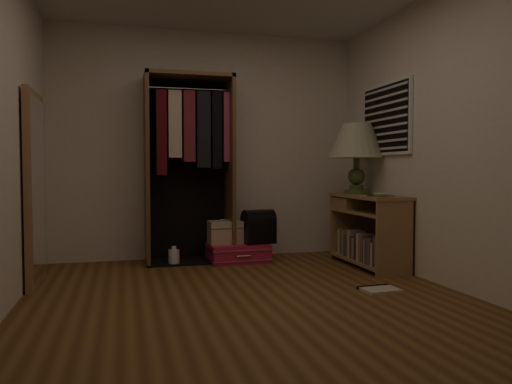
# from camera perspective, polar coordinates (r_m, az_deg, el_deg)

# --- Properties ---
(ground) EXTENTS (4.00, 4.00, 0.00)m
(ground) POSITION_cam_1_polar(r_m,az_deg,el_deg) (3.99, -0.67, -12.20)
(ground) COLOR brown
(ground) RESTS_ON ground
(room_walls) EXTENTS (3.52, 4.02, 2.60)m
(room_walls) POSITION_cam_1_polar(r_m,az_deg,el_deg) (3.95, 0.24, 9.58)
(room_walls) COLOR silver
(room_walls) RESTS_ON ground
(console_bookshelf) EXTENTS (0.42, 1.12, 0.75)m
(console_bookshelf) POSITION_cam_1_polar(r_m,az_deg,el_deg) (5.42, 12.54, -4.10)
(console_bookshelf) COLOR #987149
(console_bookshelf) RESTS_ON ground
(open_wardrobe) EXTENTS (0.97, 0.50, 2.05)m
(open_wardrobe) POSITION_cam_1_polar(r_m,az_deg,el_deg) (5.57, -7.41, 4.66)
(open_wardrobe) COLOR brown
(open_wardrobe) RESTS_ON ground
(floor_mirror) EXTENTS (0.06, 0.80, 1.70)m
(floor_mirror) POSITION_cam_1_polar(r_m,az_deg,el_deg) (4.80, -23.92, 0.35)
(floor_mirror) COLOR #A2724E
(floor_mirror) RESTS_ON ground
(pink_suitcase) EXTENTS (0.68, 0.50, 0.20)m
(pink_suitcase) POSITION_cam_1_polar(r_m,az_deg,el_deg) (5.55, -2.09, -6.93)
(pink_suitcase) COLOR #C11744
(pink_suitcase) RESTS_ON ground
(train_case) EXTENTS (0.38, 0.27, 0.27)m
(train_case) POSITION_cam_1_polar(r_m,az_deg,el_deg) (5.54, -3.54, -4.57)
(train_case) COLOR #B8AC8D
(train_case) RESTS_ON pink_suitcase
(black_bag) EXTENTS (0.38, 0.28, 0.37)m
(black_bag) POSITION_cam_1_polar(r_m,az_deg,el_deg) (5.53, 0.28, -3.90)
(black_bag) COLOR black
(black_bag) RESTS_ON pink_suitcase
(table_lamp) EXTENTS (0.76, 0.76, 0.77)m
(table_lamp) POSITION_cam_1_polar(r_m,az_deg,el_deg) (5.63, 11.43, 5.55)
(table_lamp) COLOR #405429
(table_lamp) RESTS_ON console_bookshelf
(brass_tray) EXTENTS (0.35, 0.35, 0.02)m
(brass_tray) POSITION_cam_1_polar(r_m,az_deg,el_deg) (5.15, 14.00, -0.40)
(brass_tray) COLOR #A0823D
(brass_tray) RESTS_ON console_bookshelf
(ceramic_bowl) EXTENTS (0.15, 0.15, 0.04)m
(ceramic_bowl) POSITION_cam_1_polar(r_m,az_deg,el_deg) (5.05, 14.02, -0.34)
(ceramic_bowl) COLOR #AED1AF
(ceramic_bowl) RESTS_ON console_bookshelf
(white_jug) EXTENTS (0.15, 0.15, 0.20)m
(white_jug) POSITION_cam_1_polar(r_m,az_deg,el_deg) (5.43, -9.36, -7.35)
(white_jug) COLOR white
(white_jug) RESTS_ON ground
(floor_book) EXTENTS (0.32, 0.26, 0.03)m
(floor_book) POSITION_cam_1_polar(r_m,az_deg,el_deg) (4.39, 13.84, -10.73)
(floor_book) COLOR beige
(floor_book) RESTS_ON ground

